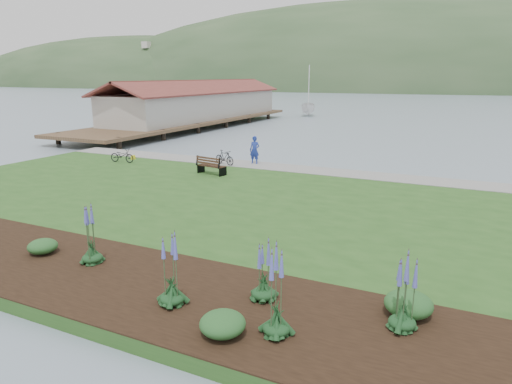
% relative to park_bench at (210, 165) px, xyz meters
% --- Properties ---
extents(ground, '(600.00, 600.00, 0.00)m').
position_rel_park_bench_xyz_m(ground, '(3.61, -3.27, -0.94)').
color(ground, gray).
rests_on(ground, ground).
extents(lawn, '(34.00, 20.00, 0.40)m').
position_rel_park_bench_xyz_m(lawn, '(3.61, -5.27, -0.74)').
color(lawn, '#254E1B').
rests_on(lawn, ground).
extents(shoreline_path, '(34.00, 2.20, 0.03)m').
position_rel_park_bench_xyz_m(shoreline_path, '(3.61, 3.63, -0.52)').
color(shoreline_path, gray).
rests_on(shoreline_path, lawn).
extents(garden_bed, '(24.00, 4.40, 0.04)m').
position_rel_park_bench_xyz_m(garden_bed, '(6.61, -13.07, -0.52)').
color(garden_bed, black).
rests_on(garden_bed, lawn).
extents(far_hillside, '(580.00, 80.00, 38.00)m').
position_rel_park_bench_xyz_m(far_hillside, '(23.61, 166.73, -0.94)').
color(far_hillside, '#314E2B').
rests_on(far_hillside, ground).
extents(pier_pavilion, '(8.00, 36.00, 5.40)m').
position_rel_park_bench_xyz_m(pier_pavilion, '(-16.39, 24.25, 1.70)').
color(pier_pavilion, '#4C3826').
rests_on(pier_pavilion, ground).
extents(park_bench, '(1.84, 1.02, 1.08)m').
position_rel_park_bench_xyz_m(park_bench, '(0.00, 0.00, 0.00)').
color(park_bench, '#311E13').
rests_on(park_bench, lawn).
extents(person, '(0.80, 0.57, 2.10)m').
position_rel_park_bench_xyz_m(person, '(0.90, 3.98, 0.52)').
color(person, '#213599').
rests_on(person, lawn).
extents(bicycle_a, '(0.79, 1.79, 0.91)m').
position_rel_park_bench_xyz_m(bicycle_a, '(-7.17, 0.72, -0.08)').
color(bicycle_a, black).
rests_on(bicycle_a, lawn).
extents(bicycle_b, '(0.85, 1.63, 0.94)m').
position_rel_park_bench_xyz_m(bicycle_b, '(-0.69, 2.86, -0.07)').
color(bicycle_b, black).
rests_on(bicycle_b, lawn).
extents(sailboat, '(11.05, 11.16, 23.60)m').
position_rel_park_bench_xyz_m(sailboat, '(-9.47, 43.72, -0.94)').
color(sailboat, silver).
rests_on(sailboat, ground).
extents(pannier, '(0.25, 0.30, 0.28)m').
position_rel_park_bench_xyz_m(pannier, '(-7.27, 1.89, -0.40)').
color(pannier, yellow).
rests_on(pannier, lawn).
extents(echium_0, '(0.62, 0.62, 2.07)m').
position_rel_park_bench_xyz_m(echium_0, '(7.21, -13.68, 0.28)').
color(echium_0, '#14371A').
rests_on(echium_0, garden_bed).
extents(echium_1, '(0.62, 0.62, 1.74)m').
position_rel_park_bench_xyz_m(echium_1, '(9.13, -12.46, 0.14)').
color(echium_1, '#14371A').
rests_on(echium_1, garden_bed).
extents(echium_2, '(0.62, 0.62, 2.23)m').
position_rel_park_bench_xyz_m(echium_2, '(10.08, -13.82, 0.35)').
color(echium_2, '#14371A').
rests_on(echium_2, garden_bed).
extents(echium_3, '(0.62, 0.62, 2.01)m').
position_rel_park_bench_xyz_m(echium_3, '(12.51, -12.37, 0.36)').
color(echium_3, '#14371A').
rests_on(echium_3, garden_bed).
extents(echium_4, '(0.62, 0.62, 2.21)m').
position_rel_park_bench_xyz_m(echium_4, '(3.49, -12.60, 0.45)').
color(echium_4, '#14371A').
rests_on(echium_4, garden_bed).
extents(shrub_0, '(0.92, 0.92, 0.46)m').
position_rel_park_bench_xyz_m(shrub_0, '(1.50, -12.71, -0.27)').
color(shrub_0, '#1E4C21').
rests_on(shrub_0, garden_bed).
extents(shrub_1, '(1.02, 1.02, 0.51)m').
position_rel_park_bench_xyz_m(shrub_1, '(9.01, -14.32, -0.24)').
color(shrub_1, '#1E4C21').
rests_on(shrub_1, garden_bed).
extents(shrub_2, '(1.13, 1.13, 0.57)m').
position_rel_park_bench_xyz_m(shrub_2, '(12.55, -11.69, -0.21)').
color(shrub_2, '#1E4C21').
rests_on(shrub_2, garden_bed).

